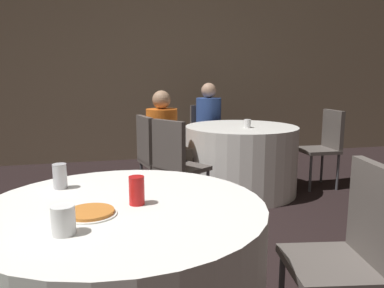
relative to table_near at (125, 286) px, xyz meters
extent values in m
cube|color=gray|center=(0.02, 4.35, 1.03)|extent=(16.00, 0.06, 2.80)
cylinder|color=white|center=(0.00, 0.00, 0.00)|extent=(1.22, 1.22, 0.75)
cylinder|color=white|center=(1.45, 2.31, 0.00)|extent=(1.24, 1.24, 0.75)
cube|color=#59514C|center=(0.91, -0.17, 0.07)|extent=(0.47, 0.47, 0.04)
cube|color=#59514C|center=(1.09, -0.20, 0.31)|extent=(0.12, 0.38, 0.45)
cube|color=#59514C|center=(1.34, 3.25, 0.07)|extent=(0.44, 0.44, 0.04)
cube|color=#59514C|center=(1.32, 3.43, 0.31)|extent=(0.38, 0.09, 0.45)
cylinder|color=#4C4C51|center=(1.53, 3.10, -0.16)|extent=(0.03, 0.03, 0.42)
cylinder|color=#4C4C51|center=(1.19, 3.06, -0.16)|extent=(0.03, 0.03, 0.42)
cylinder|color=#4C4C51|center=(1.49, 3.44, -0.16)|extent=(0.03, 0.03, 0.42)
cylinder|color=#4C4C51|center=(1.16, 3.40, -0.16)|extent=(0.03, 0.03, 0.42)
cube|color=#59514C|center=(0.52, 2.12, 0.07)|extent=(0.47, 0.47, 0.04)
cube|color=#59514C|center=(0.35, 2.09, 0.31)|extent=(0.13, 0.38, 0.45)
cylinder|color=#4C4C51|center=(0.66, 2.32, -0.16)|extent=(0.03, 0.03, 0.42)
cylinder|color=#4C4C51|center=(0.73, 1.99, -0.16)|extent=(0.03, 0.03, 0.42)
cylinder|color=#4C4C51|center=(0.32, 2.26, -0.16)|extent=(0.03, 0.03, 0.42)
cylinder|color=#4C4C51|center=(0.39, 1.92, -0.16)|extent=(0.03, 0.03, 0.42)
cube|color=#59514C|center=(0.66, 1.80, 0.07)|extent=(0.55, 0.55, 0.04)
cube|color=#59514C|center=(0.51, 1.70, 0.31)|extent=(0.25, 0.34, 0.45)
cylinder|color=#4C4C51|center=(0.71, 2.03, -0.16)|extent=(0.03, 0.03, 0.42)
cylinder|color=#4C4C51|center=(0.90, 1.75, -0.16)|extent=(0.03, 0.03, 0.42)
cylinder|color=#4C4C51|center=(0.43, 1.84, -0.16)|extent=(0.03, 0.03, 0.42)
cylinder|color=#4C4C51|center=(0.61, 1.56, -0.16)|extent=(0.03, 0.03, 0.42)
cube|color=#59514C|center=(2.39, 2.27, 0.07)|extent=(0.42, 0.42, 0.04)
cube|color=#59514C|center=(2.57, 2.26, 0.31)|extent=(0.07, 0.38, 0.45)
cylinder|color=#4C4C51|center=(2.21, 2.11, -0.16)|extent=(0.03, 0.03, 0.42)
cylinder|color=#4C4C51|center=(2.23, 2.45, -0.16)|extent=(0.03, 0.03, 0.42)
cylinder|color=#4C4C51|center=(2.55, 2.09, -0.16)|extent=(0.03, 0.03, 0.42)
cylinder|color=#4C4C51|center=(2.56, 2.43, -0.16)|extent=(0.03, 0.03, 0.42)
cylinder|color=#4C4238|center=(0.74, 2.17, -0.14)|extent=(0.24, 0.24, 0.46)
cube|color=#4C4238|center=(0.63, 2.15, 0.14)|extent=(0.37, 0.35, 0.12)
cylinder|color=orange|center=(0.52, 2.12, 0.34)|extent=(0.31, 0.31, 0.51)
sphere|color=tan|center=(0.52, 2.12, 0.69)|extent=(0.18, 0.18, 0.18)
cylinder|color=#33384C|center=(1.37, 3.03, -0.14)|extent=(0.24, 0.24, 0.46)
cube|color=#33384C|center=(1.36, 3.14, 0.14)|extent=(0.35, 0.35, 0.12)
cylinder|color=#33519E|center=(1.34, 3.25, 0.36)|extent=(0.33, 0.33, 0.55)
sphere|color=tan|center=(1.34, 3.25, 0.74)|extent=(0.20, 0.20, 0.20)
cylinder|color=white|center=(-0.13, -0.09, 0.38)|extent=(0.21, 0.21, 0.01)
cylinder|color=orange|center=(-0.13, -0.09, 0.39)|extent=(0.19, 0.19, 0.01)
cylinder|color=red|center=(0.06, -0.01, 0.44)|extent=(0.07, 0.07, 0.12)
cylinder|color=silver|center=(-0.28, 0.31, 0.44)|extent=(0.07, 0.07, 0.12)
cylinder|color=white|center=(-0.21, -0.26, 0.43)|extent=(0.08, 0.08, 0.10)
cylinder|color=white|center=(1.46, 2.18, 0.42)|extent=(0.07, 0.07, 0.09)
camera|label=1|loc=(-0.08, -1.54, 0.91)|focal=35.00mm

